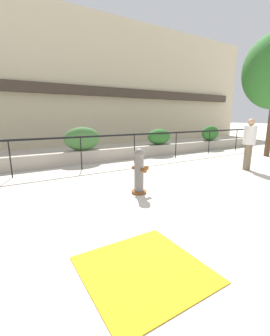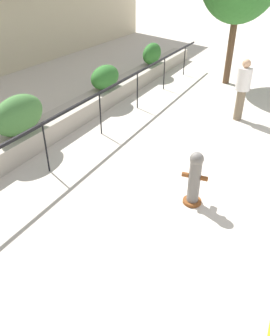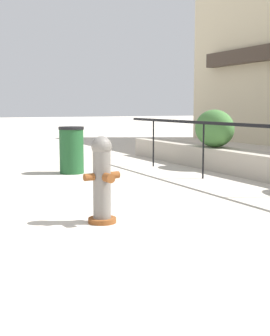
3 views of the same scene
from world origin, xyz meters
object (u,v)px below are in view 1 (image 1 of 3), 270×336
at_px(hedge_bush_1, 83,139).
at_px(hedge_bush_2, 159,137).
at_px(hedge_bush_3, 210,133).
at_px(fire_hydrant, 139,171).
at_px(pedestrian, 249,141).

xyz_separation_m(hedge_bush_1, hedge_bush_2, (3.75, 0.00, -0.08)).
relative_size(hedge_bush_3, fire_hydrant, 1.14).
relative_size(hedge_bush_1, hedge_bush_2, 1.15).
xyz_separation_m(hedge_bush_2, hedge_bush_3, (3.58, 0.00, 0.04)).
relative_size(hedge_bush_3, pedestrian, 0.71).
height_order(fire_hydrant, pedestrian, pedestrian).
height_order(hedge_bush_1, fire_hydrant, hedge_bush_1).
height_order(hedge_bush_2, hedge_bush_3, hedge_bush_3).
relative_size(hedge_bush_1, fire_hydrant, 1.33).
bearing_deg(hedge_bush_1, hedge_bush_2, 0.00).
xyz_separation_m(hedge_bush_1, pedestrian, (4.37, -4.14, 0.04)).
distance_m(hedge_bush_1, pedestrian, 6.02).
height_order(hedge_bush_2, pedestrian, pedestrian).
bearing_deg(hedge_bush_1, hedge_bush_3, 0.00).
relative_size(hedge_bush_2, pedestrian, 0.72).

